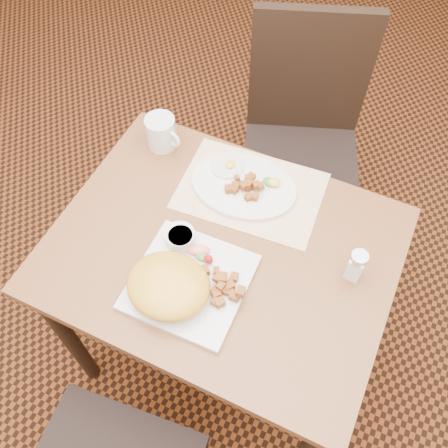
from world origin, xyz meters
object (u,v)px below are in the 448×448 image
Objects in this scene: chair_far at (303,133)px; salt_shaker at (356,265)px; plate_oval at (244,186)px; coffee_mug at (162,132)px; plate_square at (190,282)px; table at (222,267)px.

chair_far is 0.75m from salt_shaker.
plate_oval is 2.56× the size of coffee_mug.
salt_shaker is 0.68m from coffee_mug.
chair_far is 3.46× the size of plate_square.
salt_shaker is at bearing -20.73° from plate_oval.
salt_shaker is (0.36, -0.14, 0.04)m from plate_oval.
coffee_mug is (-0.29, 0.39, 0.04)m from plate_square.
coffee_mug is at bearing 141.10° from table.
table is at bearing -82.22° from plate_oval.
chair_far reaches higher than plate_oval.
plate_oval reaches higher than table.
coffee_mug reaches higher than table.
table is at bearing -168.60° from salt_shaker.
plate_square is 2.80× the size of salt_shaker.
plate_oval is (-0.04, -0.48, 0.22)m from chair_far.
salt_shaker is 0.84× the size of coffee_mug.
plate_oval is at bearing 65.42° from chair_far.
chair_far reaches higher than plate_square.
coffee_mug reaches higher than plate_square.
salt_shaker is at bearing -16.16° from coffee_mug.
salt_shaker is (0.34, 0.07, 0.16)m from table.
plate_square is 0.49m from coffee_mug.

